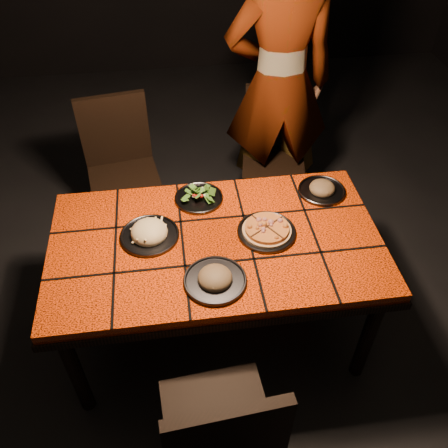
{
  "coord_description": "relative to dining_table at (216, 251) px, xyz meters",
  "views": [
    {
      "loc": [
        -0.18,
        -1.6,
        2.38
      ],
      "look_at": [
        0.04,
        0.03,
        0.82
      ],
      "focal_mm": 38.0,
      "sensor_mm": 36.0,
      "label": 1
    }
  ],
  "objects": [
    {
      "name": "room_shell",
      "position": [
        0.0,
        0.0,
        0.83
      ],
      "size": [
        6.04,
        7.04,
        3.08
      ],
      "color": "black",
      "rests_on": "ground"
    },
    {
      "name": "dining_table",
      "position": [
        0.0,
        0.0,
        0.0
      ],
      "size": [
        1.62,
        0.92,
        0.75
      ],
      "color": "#FF4308",
      "rests_on": "ground"
    },
    {
      "name": "chair_near",
      "position": [
        -0.08,
        -0.84,
        -0.12
      ],
      "size": [
        0.46,
        0.46,
        0.96
      ],
      "rotation": [
        0.0,
        0.0,
        3.22
      ],
      "color": "black",
      "rests_on": "ground"
    },
    {
      "name": "chair_far_left",
      "position": [
        -0.51,
        0.99,
        -0.11
      ],
      "size": [
        0.5,
        0.5,
        0.97
      ],
      "rotation": [
        0.0,
        0.0,
        0.16
      ],
      "color": "black",
      "rests_on": "ground"
    },
    {
      "name": "chair_far_right",
      "position": [
        0.53,
        1.07,
        -0.14
      ],
      "size": [
        0.49,
        0.49,
        0.92
      ],
      "rotation": [
        0.0,
        0.0,
        -0.2
      ],
      "color": "black",
      "rests_on": "ground"
    },
    {
      "name": "diner",
      "position": [
        0.54,
        1.11,
        0.29
      ],
      "size": [
        0.72,
        0.48,
        1.92
      ],
      "primitive_type": "imported",
      "rotation": [
        0.0,
        0.0,
        3.11
      ],
      "color": "brown",
      "rests_on": "ground"
    },
    {
      "name": "plate_pizza",
      "position": [
        0.25,
        0.01,
        0.1
      ],
      "size": [
        0.33,
        0.33,
        0.04
      ],
      "color": "#3B3B41",
      "rests_on": "dining_table"
    },
    {
      "name": "plate_pasta",
      "position": [
        -0.32,
        0.06,
        0.1
      ],
      "size": [
        0.29,
        0.29,
        0.09
      ],
      "color": "#3B3B41",
      "rests_on": "dining_table"
    },
    {
      "name": "plate_salad",
      "position": [
        -0.05,
        0.31,
        0.1
      ],
      "size": [
        0.26,
        0.26,
        0.07
      ],
      "color": "#3B3B41",
      "rests_on": "dining_table"
    },
    {
      "name": "plate_mushroom_a",
      "position": [
        -0.03,
        -0.26,
        0.1
      ],
      "size": [
        0.28,
        0.28,
        0.09
      ],
      "color": "#3B3B41",
      "rests_on": "dining_table"
    },
    {
      "name": "plate_mushroom_b",
      "position": [
        0.61,
        0.28,
        0.1
      ],
      "size": [
        0.25,
        0.25,
        0.08
      ],
      "color": "#3B3B41",
      "rests_on": "dining_table"
    }
  ]
}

